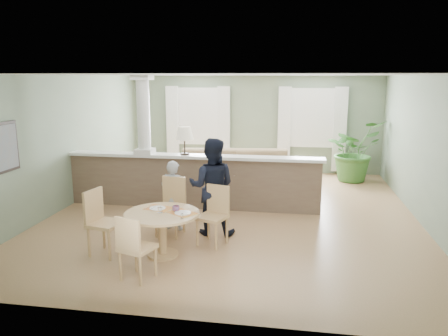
% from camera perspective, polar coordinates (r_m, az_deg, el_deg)
% --- Properties ---
extents(ground, '(8.00, 8.00, 0.00)m').
position_cam_1_polar(ground, '(8.80, 1.35, -5.80)').
color(ground, tan).
rests_on(ground, ground).
extents(room_shell, '(7.02, 8.02, 2.71)m').
position_cam_1_polar(room_shell, '(9.05, 1.78, 6.43)').
color(room_shell, gray).
rests_on(room_shell, ground).
extents(pony_wall, '(5.32, 0.38, 2.70)m').
position_cam_1_polar(pony_wall, '(8.98, -4.69, -0.79)').
color(pony_wall, brown).
rests_on(pony_wall, ground).
extents(sofa, '(3.44, 1.67, 0.97)m').
position_cam_1_polar(sofa, '(10.16, 1.34, -0.55)').
color(sofa, olive).
rests_on(sofa, ground).
extents(houseplant, '(1.88, 1.86, 1.58)m').
position_cam_1_polar(houseplant, '(11.75, 16.56, 2.16)').
color(houseplant, '#346528').
rests_on(houseplant, ground).
extents(dining_table, '(1.12, 1.12, 0.77)m').
position_cam_1_polar(dining_table, '(6.65, -8.01, -6.91)').
color(dining_table, tan).
rests_on(dining_table, ground).
extents(chair_far_boy, '(0.50, 0.50, 0.98)m').
position_cam_1_polar(chair_far_boy, '(7.56, -6.85, -4.57)').
color(chair_far_boy, tan).
rests_on(chair_far_boy, ground).
extents(chair_far_man, '(0.55, 0.55, 0.95)m').
position_cam_1_polar(chair_far_man, '(7.07, -1.24, -5.78)').
color(chair_far_man, tan).
rests_on(chair_far_man, ground).
extents(chair_near, '(0.51, 0.51, 0.90)m').
position_cam_1_polar(chair_near, '(5.93, -11.69, -9.86)').
color(chair_near, tan).
rests_on(chair_near, ground).
extents(chair_side, '(0.54, 0.54, 1.00)m').
position_cam_1_polar(chair_side, '(6.91, -15.77, -6.44)').
color(chair_side, tan).
rests_on(chair_side, ground).
extents(child_person, '(0.49, 0.36, 1.24)m').
position_cam_1_polar(child_person, '(7.73, -6.63, -3.56)').
color(child_person, '#9B9CA0').
rests_on(child_person, ground).
extents(man_person, '(0.82, 0.64, 1.67)m').
position_cam_1_polar(man_person, '(7.42, -1.59, -2.46)').
color(man_person, black).
rests_on(man_person, ground).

